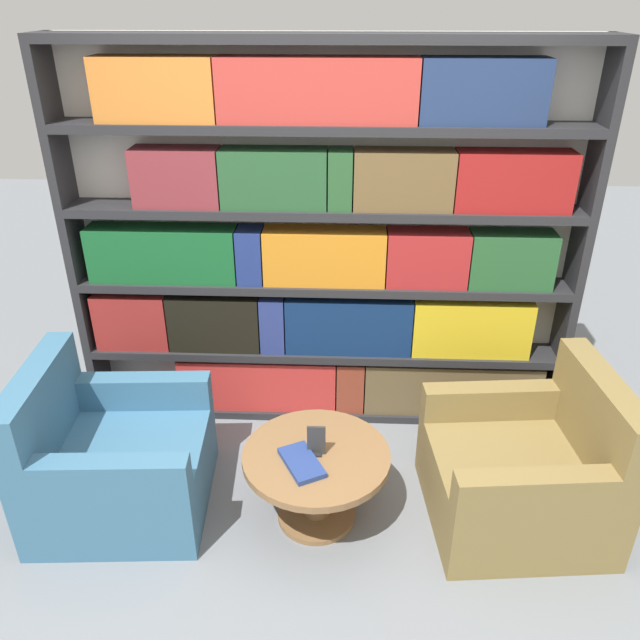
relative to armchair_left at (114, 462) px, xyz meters
name	(u,v)px	position (x,y,z in m)	size (l,w,h in m)	color
ground_plane	(312,568)	(1.07, -0.40, -0.28)	(14.00, 14.00, 0.00)	slate
bookshelf	(327,253)	(1.10, 0.94, 0.84)	(3.01, 0.30, 2.31)	silver
armchair_left	(114,462)	(0.00, 0.00, 0.00)	(0.92, 0.88, 0.85)	#386684
armchair_right	(525,473)	(2.16, 0.01, 0.00)	(0.94, 0.90, 0.85)	olive
coffee_table	(316,472)	(1.08, -0.06, 0.02)	(0.75, 0.75, 0.43)	brown
table_sign	(316,442)	(1.08, -0.06, 0.22)	(0.09, 0.06, 0.17)	black
stray_book	(302,463)	(1.01, -0.15, 0.16)	(0.26, 0.31, 0.03)	navy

